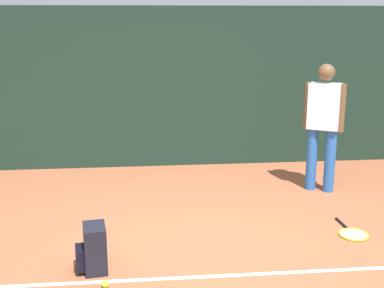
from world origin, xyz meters
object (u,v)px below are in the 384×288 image
object	(u,v)px
tennis_racket	(352,233)
tennis_ball_near_player	(105,284)
tennis_player	(323,120)
backpack	(93,249)

from	to	relation	value
tennis_racket	tennis_ball_near_player	xyz separation A→B (m)	(-2.59, -0.84, 0.02)
tennis_ball_near_player	tennis_racket	bearing A→B (deg)	18.01
tennis_racket	tennis_ball_near_player	size ratio (longest dim) A/B	9.39
tennis_player	backpack	xyz separation A→B (m)	(-2.84, -1.95, -0.76)
tennis_player	tennis_racket	size ratio (longest dim) A/B	2.74
tennis_player	tennis_racket	bearing A→B (deg)	113.85
tennis_player	backpack	bearing A→B (deg)	63.37
tennis_player	tennis_racket	xyz separation A→B (m)	(-0.13, -1.43, -0.95)
tennis_player	tennis_ball_near_player	size ratio (longest dim) A/B	25.76
backpack	tennis_ball_near_player	size ratio (longest dim) A/B	6.67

